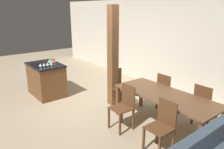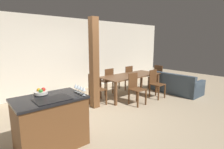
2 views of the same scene
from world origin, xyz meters
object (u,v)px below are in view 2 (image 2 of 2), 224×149
at_px(wine_glass_middle, 81,88).
at_px(dining_chair_near_left, 136,88).
at_px(wine_glass_far, 78,87).
at_px(dining_chair_far_right, 127,77).
at_px(kitchen_island, 51,122).
at_px(wine_glass_end, 76,86).
at_px(dining_chair_near_right, 156,83).
at_px(dining_table, 131,77).
at_px(dining_chair_head_end, 96,89).
at_px(wine_glass_near, 84,89).
at_px(dining_chair_foot_end, 156,76).
at_px(couch, 175,85).
at_px(fruit_bowl, 41,92).
at_px(dining_chair_far_left, 107,80).
at_px(timber_post, 94,64).

height_order(wine_glass_middle, dining_chair_near_left, wine_glass_middle).
relative_size(wine_glass_middle, wine_glass_far, 1.00).
bearing_deg(dining_chair_far_right, kitchen_island, 26.57).
bearing_deg(wine_glass_end, dining_chair_near_right, 9.40).
distance_m(dining_table, dining_chair_head_end, 1.47).
distance_m(wine_glass_middle, dining_chair_far_right, 3.89).
height_order(wine_glass_near, dining_chair_head_end, wine_glass_near).
xyz_separation_m(wine_glass_near, dining_chair_far_right, (3.24, 2.18, -0.54)).
xyz_separation_m(wine_glass_middle, dining_chair_near_right, (3.24, 0.73, -0.54)).
distance_m(dining_chair_near_left, dining_chair_foot_end, 2.07).
distance_m(dining_table, couch, 1.77).
height_order(wine_glass_near, dining_chair_far_right, wine_glass_near).
bearing_deg(dining_chair_near_right, dining_chair_head_end, 160.79).
distance_m(fruit_bowl, wine_glass_far, 0.66).
relative_size(dining_chair_near_right, dining_chair_foot_end, 1.00).
bearing_deg(dining_table, kitchen_island, -159.89).
relative_size(dining_table, dining_chair_head_end, 2.36).
distance_m(kitchen_island, couch, 4.81).
relative_size(fruit_bowl, dining_chair_foot_end, 0.25).
height_order(wine_glass_end, dining_chair_near_left, wine_glass_end).
bearing_deg(wine_glass_middle, dining_chair_far_left, 42.72).
bearing_deg(fruit_bowl, wine_glass_far, -33.71).
bearing_deg(couch, fruit_bowl, 91.43).
relative_size(dining_chair_foot_end, timber_post, 0.37).
bearing_deg(wine_glass_middle, dining_chair_far_right, 32.77).
bearing_deg(kitchen_island, dining_chair_head_end, 33.66).
bearing_deg(wine_glass_far, timber_post, 45.67).
height_order(couch, timber_post, timber_post).
xyz_separation_m(wine_glass_near, dining_chair_foot_end, (4.21, 1.50, -0.54)).
relative_size(dining_chair_far_left, dining_chair_far_right, 1.00).
bearing_deg(kitchen_island, dining_table, 20.11).
relative_size(wine_glass_far, dining_chair_near_right, 0.17).
distance_m(dining_chair_near_left, dining_chair_head_end, 1.19).
relative_size(fruit_bowl, dining_table, 0.11).
bearing_deg(dining_chair_near_left, dining_chair_near_right, 0.00).
distance_m(dining_chair_far_right, timber_post, 2.33).
distance_m(dining_chair_near_right, dining_chair_head_end, 2.07).
bearing_deg(timber_post, dining_chair_far_right, 20.81).
distance_m(dining_chair_near_right, couch, 1.08).
bearing_deg(couch, dining_chair_head_end, 74.91).
distance_m(kitchen_island, dining_chair_near_right, 3.78).
bearing_deg(fruit_bowl, dining_chair_foot_end, 11.22).
relative_size(dining_chair_far_right, timber_post, 0.37).
height_order(kitchen_island, wine_glass_end, wine_glass_end).
relative_size(fruit_bowl, couch, 0.13).
relative_size(dining_chair_far_right, dining_chair_foot_end, 1.00).
bearing_deg(dining_chair_far_left, dining_chair_near_right, 125.80).
bearing_deg(wine_glass_near, dining_chair_far_left, 43.99).
relative_size(wine_glass_far, wine_glass_end, 1.00).
distance_m(wine_glass_near, dining_chair_head_end, 2.05).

